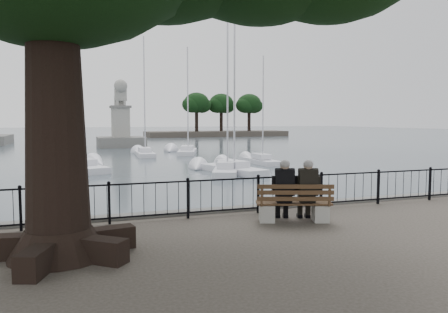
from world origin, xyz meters
name	(u,v)px	position (x,y,z in m)	size (l,w,h in m)	color
harbor	(218,229)	(0.00, 3.00, -0.50)	(260.00, 260.00, 1.20)	#5A5855
railing	(224,195)	(0.00, 2.50, 0.56)	(22.06, 0.06, 1.00)	black
bench	(294,208)	(1.44, 1.24, 0.35)	(1.98, 1.15, 1.00)	gray
person_left	(284,193)	(1.24, 1.42, 0.73)	(0.63, 0.87, 1.59)	black
person_right	(307,193)	(1.79, 1.23, 0.73)	(0.63, 0.87, 1.59)	black
lion_monument	(121,130)	(2.00, 49.93, 1.20)	(5.95, 5.95, 8.79)	#5A5855
sailboat_b	(82,166)	(-3.29, 23.52, -0.65)	(3.57, 6.19, 12.79)	silver
sailboat_c	(233,168)	(6.27, 18.97, -0.69)	(3.11, 6.01, 10.73)	silver
sailboat_d	(261,160)	(10.58, 23.94, -0.71)	(1.48, 4.82, 8.79)	silver
sailboat_f	(145,153)	(2.75, 34.47, -0.66)	(1.82, 5.63, 11.75)	silver
sailboat_g	(187,151)	(7.34, 35.66, -0.69)	(3.46, 6.28, 11.18)	silver
sailboat_h	(42,151)	(-7.01, 40.51, -0.66)	(1.91, 4.89, 10.94)	silver
sailboat_i	(226,168)	(5.70, 18.67, -0.65)	(3.36, 5.52, 11.90)	silver
far_shore	(220,117)	(25.54, 79.46, 3.00)	(30.00, 8.60, 9.18)	#352F28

